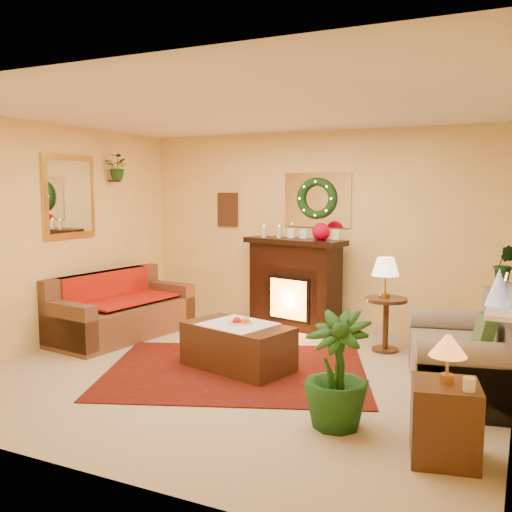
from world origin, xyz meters
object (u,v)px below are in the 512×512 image
at_px(side_table_round, 386,323).
at_px(end_table_square, 445,422).
at_px(sofa, 122,303).
at_px(fireplace, 295,287).
at_px(loveseat, 463,347).
at_px(coffee_table, 238,349).

bearing_deg(side_table_round, end_table_square, -68.59).
bearing_deg(side_table_round, sofa, -165.84).
height_order(fireplace, end_table_square, fireplace).
xyz_separation_m(fireplace, side_table_round, (1.35, -0.59, -0.22)).
bearing_deg(sofa, end_table_square, -14.67).
bearing_deg(end_table_square, fireplace, 127.22).
relative_size(fireplace, end_table_square, 2.27).
xyz_separation_m(side_table_round, end_table_square, (0.97, -2.47, -0.06)).
distance_m(sofa, end_table_square, 4.42).
bearing_deg(loveseat, coffee_table, 174.73).
bearing_deg(side_table_round, coffee_table, -132.99).
bearing_deg(loveseat, side_table_round, 119.41).
xyz_separation_m(sofa, fireplace, (1.77, 1.37, 0.12)).
xyz_separation_m(fireplace, loveseat, (2.28, -1.61, -0.13)).
relative_size(side_table_round, end_table_square, 1.14).
relative_size(sofa, fireplace, 1.51).
height_order(sofa, loveseat, loveseat).
bearing_deg(fireplace, loveseat, -22.44).
distance_m(loveseat, end_table_square, 1.45).
bearing_deg(fireplace, coffee_table, -73.21).
relative_size(fireplace, coffee_table, 1.11).
distance_m(sofa, side_table_round, 3.22).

